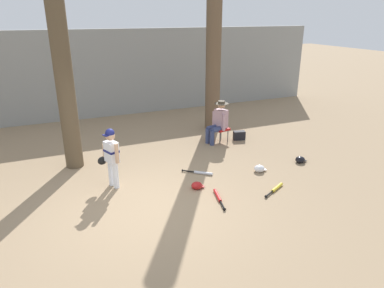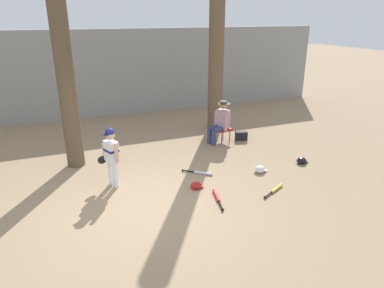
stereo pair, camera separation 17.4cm
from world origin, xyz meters
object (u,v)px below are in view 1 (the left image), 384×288
Objects in this scene: folding_stool at (221,129)px; batting_helmet_black at (300,160)px; bat_yellow_trainer at (276,188)px; bat_red_barrel at (218,197)px; tree_near_player at (63,68)px; seated_spectator at (218,121)px; bat_aluminum_silver at (201,173)px; young_ballplayer at (111,154)px; batting_helmet_red at (197,186)px; batting_helmet_white at (259,169)px; handbag_beside_stool at (239,135)px; tree_behind_spectator at (214,47)px.

folding_stool is 2.45m from batting_helmet_black.
bat_yellow_trainer and bat_red_barrel have the same top height.
seated_spectator is at bearing 2.08° from tree_near_player.
folding_stool is at bearing 51.15° from bat_aluminum_silver.
batting_helmet_red is (1.61, -0.82, -0.68)m from young_ballplayer.
young_ballplayer is at bearing -154.64° from seated_spectator.
seated_spectator is 3.37m from bat_red_barrel.
batting_helmet_white is at bearing -10.56° from young_ballplayer.
batting_helmet_red is at bearing 154.64° from bat_yellow_trainer.
batting_helmet_red reaches higher than bat_aluminum_silver.
seated_spectator is at bearing 54.13° from batting_helmet_red.
folding_stool is at bearing 61.66° from bat_red_barrel.
folding_stool is 1.66× the size of batting_helmet_black.
bat_aluminum_silver is at bearing 82.59° from bat_red_barrel.
tree_near_player reaches higher than seated_spectator.
seated_spectator is 0.84m from handbag_beside_stool.
folding_stool is 3.40m from bat_red_barrel.
tree_near_player is 4.34m from seated_spectator.
bat_aluminum_silver is (2.63, -1.64, -2.32)m from tree_near_player.
young_ballplayer reaches higher than seated_spectator.
handbag_beside_stool reaches higher than bat_yellow_trainer.
tree_behind_spectator is 2.78m from handbag_beside_stool.
folding_stool reaches higher than batting_helmet_red.
young_ballplayer is 4.50× the size of batting_helmet_black.
batting_helmet_red is at bearing -135.95° from handbag_beside_stool.
batting_helmet_white is (3.31, -0.62, -0.67)m from young_ballplayer.
bat_yellow_trainer is (3.11, -1.53, -0.71)m from young_ballplayer.
bat_red_barrel is (-1.51, -2.95, -0.61)m from seated_spectator.
batting_helmet_black reaches higher than batting_helmet_red.
batting_helmet_black is at bearing -75.27° from handbag_beside_stool.
bat_aluminum_silver is at bearing -5.73° from young_ballplayer.
young_ballplayer reaches higher than batting_helmet_black.
tree_near_player is at bearing -177.65° from folding_stool.
batting_helmet_white is at bearing -27.43° from tree_near_player.
folding_stool is 0.62m from handbag_beside_stool.
young_ballplayer is at bearing -65.66° from tree_near_player.
seated_spectator is 3.53× the size of handbag_beside_stool.
young_ballplayer is 1.92m from batting_helmet_red.
bat_red_barrel is at bearing 172.95° from bat_yellow_trainer.
bat_yellow_trainer is (3.76, -2.97, -2.32)m from tree_near_player.
folding_stool is (-0.33, -1.23, -2.19)m from tree_behind_spectator.
tree_near_player reaches higher than batting_helmet_white.
folding_stool reaches higher than batting_helmet_white.
bat_aluminum_silver is 0.72m from batting_helmet_red.
bat_yellow_trainer is at bearing -101.91° from batting_helmet_white.
batting_helmet_black is (4.55, -0.56, -0.67)m from young_ballplayer.
young_ballplayer is 2.71× the size of folding_stool.
tree_near_player is 7.82× the size of bat_yellow_trainer.
tree_behind_spectator is 5.06m from young_ballplayer.
tree_near_player is at bearing 141.75° from bat_yellow_trainer.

